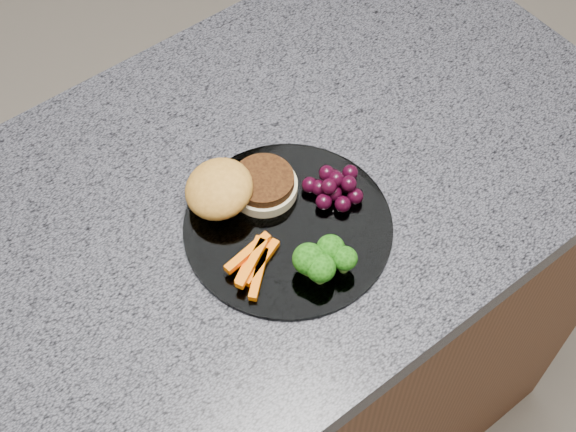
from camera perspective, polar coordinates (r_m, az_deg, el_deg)
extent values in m
cube|color=#55311D|center=(1.42, -4.17, -10.79)|extent=(1.20, 0.60, 0.86)
cube|color=#50515B|center=(1.02, -5.68, -0.77)|extent=(1.20, 0.60, 0.04)
cylinder|color=white|center=(0.99, 0.00, -0.74)|extent=(0.26, 0.26, 0.01)
cylinder|color=#C7B88C|center=(1.01, -1.74, 2.07)|extent=(0.10, 0.10, 0.02)
cylinder|color=#40230C|center=(1.00, -1.76, 2.55)|extent=(0.09, 0.09, 0.01)
ellipsoid|color=#BC832F|center=(0.99, -4.91, 1.70)|extent=(0.10, 0.10, 0.05)
cube|color=#FA6B04|center=(0.96, -2.75, -3.19)|extent=(0.06, 0.04, 0.01)
cube|color=#FA6B04|center=(0.96, -1.92, -3.30)|extent=(0.07, 0.03, 0.01)
cube|color=#FA6B04|center=(0.95, -2.10, -4.14)|extent=(0.06, 0.05, 0.01)
cube|color=#FA6B04|center=(0.95, -2.89, -2.62)|extent=(0.07, 0.02, 0.01)
cube|color=#FA6B04|center=(0.95, -2.60, -3.38)|extent=(0.07, 0.04, 0.01)
cylinder|color=#639B38|center=(0.95, 1.47, -3.72)|extent=(0.01, 0.01, 0.02)
ellipsoid|color=#0F3C08|center=(0.93, 1.50, -3.07)|extent=(0.04, 0.04, 0.04)
cylinder|color=#639B38|center=(0.96, 3.00, -2.90)|extent=(0.01, 0.01, 0.02)
ellipsoid|color=#0F3C08|center=(0.94, 3.05, -2.30)|extent=(0.03, 0.03, 0.03)
cylinder|color=#639B38|center=(0.94, 2.30, -4.31)|extent=(0.01, 0.01, 0.02)
ellipsoid|color=#0F3C08|center=(0.93, 2.34, -3.71)|extent=(0.04, 0.04, 0.03)
cylinder|color=#639B38|center=(0.95, 3.99, -3.58)|extent=(0.01, 0.01, 0.02)
ellipsoid|color=#0F3C08|center=(0.94, 4.06, -3.03)|extent=(0.03, 0.03, 0.03)
sphere|color=black|center=(1.01, 3.29, 1.65)|extent=(0.02, 0.02, 0.02)
sphere|color=black|center=(1.01, 4.18, 2.21)|extent=(0.02, 0.02, 0.02)
sphere|color=black|center=(1.02, 3.29, 2.77)|extent=(0.02, 0.02, 0.02)
sphere|color=black|center=(1.01, 2.23, 2.04)|extent=(0.02, 0.02, 0.02)
sphere|color=black|center=(1.00, 2.56, 1.02)|extent=(0.02, 0.02, 0.02)
sphere|color=black|center=(1.00, 3.92, 0.85)|extent=(0.02, 0.02, 0.02)
sphere|color=black|center=(1.01, 4.81, 1.43)|extent=(0.02, 0.02, 0.02)
sphere|color=black|center=(1.03, 4.44, 3.09)|extent=(0.02, 0.02, 0.02)
sphere|color=black|center=(1.01, 1.56, 2.23)|extent=(0.02, 0.02, 0.02)
sphere|color=black|center=(1.00, 3.44, 2.67)|extent=(0.02, 0.02, 0.02)
sphere|color=black|center=(0.99, 2.93, 2.13)|extent=(0.02, 0.02, 0.02)
sphere|color=black|center=(1.00, 4.35, 2.32)|extent=(0.02, 0.02, 0.02)
sphere|color=black|center=(1.01, 2.77, 3.09)|extent=(0.02, 0.02, 0.02)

